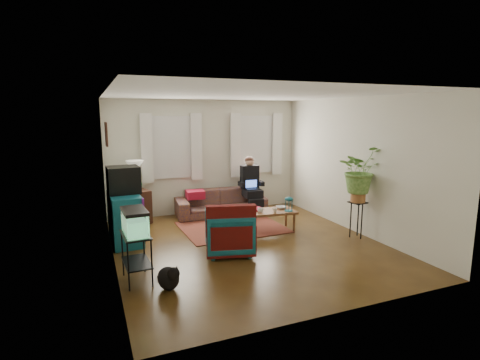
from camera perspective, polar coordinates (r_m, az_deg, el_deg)
name	(u,v)px	position (r m, az deg, el deg)	size (l,w,h in m)	color
floor	(248,245)	(6.72, 1.30, -9.84)	(4.50, 5.00, 0.01)	#4F2B14
ceiling	(249,94)	(6.32, 1.40, 12.91)	(4.50, 5.00, 0.01)	white
wall_back	(206,157)	(8.72, -5.21, 3.52)	(4.50, 0.01, 2.60)	silver
wall_front	(339,205)	(4.26, 14.88, -3.66)	(4.50, 0.01, 2.60)	silver
wall_left	(110,181)	(5.88, -19.20, -0.15)	(0.01, 5.00, 2.60)	silver
wall_right	(356,166)	(7.56, 17.20, 2.12)	(0.01, 5.00, 2.60)	silver
window_left	(172,147)	(8.48, -10.39, 4.92)	(1.08, 0.04, 1.38)	white
window_right	(255,145)	(9.12, 2.37, 5.42)	(1.08, 0.04, 1.38)	white
curtains_left	(172,148)	(8.40, -10.28, 4.87)	(1.36, 0.06, 1.50)	white
curtains_right	(257,145)	(9.05, 2.58, 5.38)	(1.36, 0.06, 1.50)	white
picture_frame	(107,134)	(6.66, -19.63, 6.59)	(0.04, 0.32, 0.40)	#3D2616
area_rug	(232,227)	(7.68, -1.24, -7.19)	(2.00, 1.60, 0.01)	brown
sofa	(221,198)	(8.51, -2.96, -2.81)	(2.01, 0.79, 0.79)	brown
seated_person	(251,188)	(8.67, 1.66, -1.17)	(0.50, 0.62, 1.20)	black
side_table	(137,207)	(8.20, -15.45, -3.96)	(0.48, 0.48, 0.70)	#3C2A16
table_lamp	(135,176)	(8.07, -15.67, 0.54)	(0.36, 0.36, 0.64)	white
dresser	(125,218)	(7.02, -17.11, -5.59)	(0.49, 0.99, 0.89)	#12676D
crt_tv	(123,180)	(6.97, -17.35, 0.05)	(0.54, 0.49, 0.48)	black
aquarium_stand	(137,258)	(5.43, -15.47, -11.35)	(0.34, 0.60, 0.68)	black
aquarium	(135,221)	(5.26, -15.73, -6.11)	(0.30, 0.55, 0.36)	#7FD899
black_cat	(168,276)	(5.16, -10.88, -14.17)	(0.28, 0.43, 0.37)	black
armchair	(229,230)	(6.25, -1.66, -7.59)	(0.76, 0.71, 0.78)	#105A62
serape_throw	(231,226)	(5.91, -1.36, -6.96)	(0.79, 0.18, 0.65)	#9E0A0A
coffee_table	(270,221)	(7.45, 4.55, -6.18)	(0.99, 0.54, 0.41)	brown
cup_a	(260,210)	(7.23, 3.13, -4.63)	(0.11, 0.11, 0.09)	white
cup_b	(275,210)	(7.26, 5.34, -4.63)	(0.09, 0.09, 0.08)	beige
bowl	(281,207)	(7.57, 6.27, -4.17)	(0.19, 0.19, 0.05)	white
snack_tray	(255,209)	(7.43, 2.26, -4.42)	(0.31, 0.31, 0.04)	#B21414
birdcage	(289,204)	(7.36, 7.45, -3.64)	(0.16, 0.16, 0.29)	#115B6B
plant_stand	(357,220)	(7.33, 17.36, -5.79)	(0.29, 0.29, 0.68)	black
potted_plant	(359,177)	(7.16, 17.70, 0.47)	(0.78, 0.67, 0.86)	#599947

